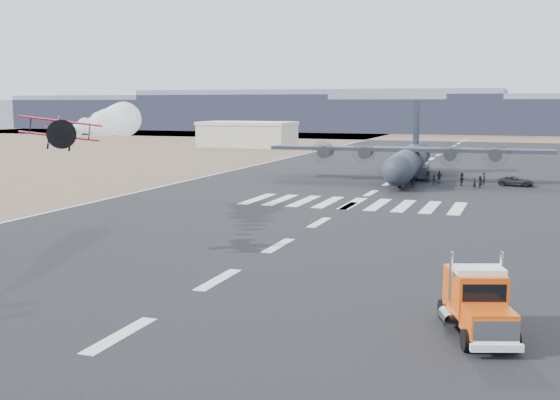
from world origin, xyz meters
The scene contains 21 objects.
ground centered at (0.00, 0.00, 0.00)m, with size 500.00×500.00×0.00m, color black.
scrub_far centered at (0.00, 230.00, 0.00)m, with size 500.00×80.00×0.00m, color brown.
runway_markings centered at (0.00, 60.00, 0.01)m, with size 60.00×260.00×0.01m, color silver, non-canonical shape.
ridge_seg_a centered at (-195.00, 260.00, 6.50)m, with size 150.00×50.00×13.00m, color slate.
ridge_seg_b centered at (-130.00, 260.00, 7.50)m, with size 150.00×50.00×15.00m, color slate.
ridge_seg_c centered at (-65.00, 260.00, 8.50)m, with size 150.00×50.00×17.00m, color slate.
ridge_seg_d centered at (0.00, 260.00, 6.50)m, with size 150.00×50.00×13.00m, color slate.
hangar_left centered at (-52.00, 145.00, 3.41)m, with size 24.50×14.50×6.70m.
semi_truck centered at (17.06, 6.28, 1.73)m, with size 4.63×7.99×3.53m.
aerobatic_biplane centered at (-15.36, 16.11, 9.60)m, with size 6.10×5.78×2.74m.
smoke_trail centered at (-22.14, 34.87, 9.75)m, with size 9.59×22.50×3.88m.
transport_aircraft centered at (1.81, 79.16, 3.15)m, with size 42.34×34.83×12.22m.
support_vehicle centered at (17.75, 74.65, 0.68)m, with size 2.25×4.88×1.36m, color black.
crew_a centered at (13.37, 74.15, 0.91)m, with size 0.66×0.55×1.82m, color black.
crew_b centered at (4.08, 68.57, 0.79)m, with size 0.77×0.47×1.58m, color black.
crew_c centered at (6.66, 71.55, 0.79)m, with size 1.02×0.47×1.58m, color black.
crew_d centered at (7.00, 74.82, 0.91)m, with size 1.06×0.54×1.81m, color black.
crew_e centered at (5.25, 75.71, 0.85)m, with size 0.83×0.51×1.69m, color black.
crew_f centered at (10.40, 72.60, 0.94)m, with size 1.75×0.57×1.88m, color black.
crew_g centered at (12.43, 69.17, 0.78)m, with size 0.57×0.47×1.56m, color black.
crew_h centered at (13.06, 70.73, 0.84)m, with size 0.81×0.50×1.67m, color black.
Camera 1 is at (19.17, -29.67, 11.74)m, focal length 45.00 mm.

